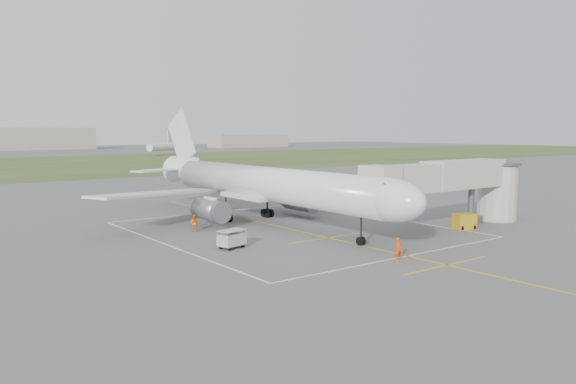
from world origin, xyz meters
TOP-DOWN VIEW (x-y plane):
  - ground at (0.00, 0.00)m, footprint 700.00×700.00m
  - grass_strip at (0.00, 130.00)m, footprint 700.00×120.00m
  - apron_markings at (0.00, -5.82)m, footprint 28.20×60.00m
  - airliner at (-0.00, 0.75)m, footprint 38.93×46.75m
  - jet_bridge at (15.72, -13.50)m, footprint 23.40×5.00m
  - gpu_unit at (14.82, -14.97)m, footprint 2.52×2.08m
  - baggage_cart at (-10.07, -8.53)m, footprint 2.66×1.99m
  - ramp_worker_nose at (-1.99, -20.78)m, footprint 0.75×0.55m
  - ramp_worker_wing at (-8.73, 1.08)m, footprint 1.07×1.07m

SIDE VIEW (x-z plane):
  - ground at x=0.00m, z-range 0.00..0.00m
  - apron_markings at x=0.00m, z-range 0.00..0.01m
  - grass_strip at x=0.00m, z-range 0.00..0.02m
  - gpu_unit at x=14.82m, z-range -0.01..1.64m
  - baggage_cart at x=-10.07m, z-range 0.02..1.67m
  - ramp_worker_wing at x=-8.73m, z-range 0.00..1.76m
  - ramp_worker_nose at x=-1.99m, z-range 0.00..1.91m
  - airliner at x=0.00m, z-range -2.37..11.15m
  - jet_bridge at x=15.72m, z-range 1.14..8.34m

